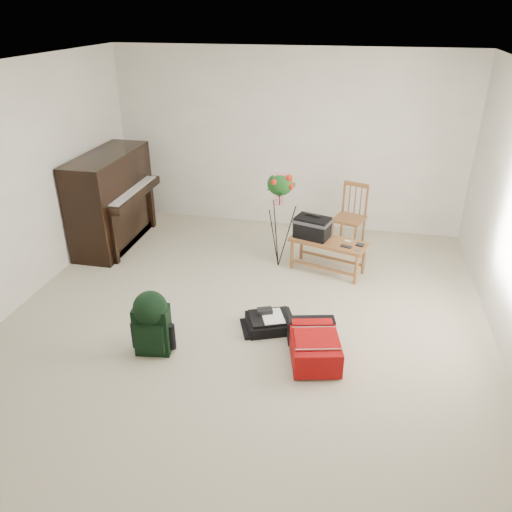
% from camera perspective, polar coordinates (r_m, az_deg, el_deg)
% --- Properties ---
extents(floor, '(5.00, 5.50, 0.01)m').
position_cam_1_polar(floor, '(5.24, -1.43, -7.80)').
color(floor, '#BDB398').
rests_on(floor, ground).
extents(ceiling, '(5.00, 5.50, 0.01)m').
position_cam_1_polar(ceiling, '(4.34, -1.83, 20.49)').
color(ceiling, white).
rests_on(ceiling, wall_back).
extents(wall_back, '(5.00, 0.04, 2.50)m').
position_cam_1_polar(wall_back, '(7.22, 3.61, 12.97)').
color(wall_back, white).
rests_on(wall_back, floor).
extents(wall_left, '(0.04, 5.50, 2.50)m').
position_cam_1_polar(wall_left, '(5.74, -26.83, 6.39)').
color(wall_left, white).
rests_on(wall_left, floor).
extents(piano, '(0.71, 1.50, 1.25)m').
position_cam_1_polar(piano, '(7.03, -16.06, 6.02)').
color(piano, black).
rests_on(piano, floor).
extents(bench, '(0.99, 0.62, 0.71)m').
position_cam_1_polar(bench, '(6.08, 6.94, 2.62)').
color(bench, '#945930').
rests_on(bench, floor).
extents(dining_chair, '(0.48, 0.48, 0.87)m').
position_cam_1_polar(dining_chair, '(6.83, 10.62, 4.42)').
color(dining_chair, '#945930').
rests_on(dining_chair, floor).
extents(red_suitcase, '(0.57, 0.73, 0.28)m').
position_cam_1_polar(red_suitcase, '(4.77, 6.73, -9.83)').
color(red_suitcase, '#B2070E').
rests_on(red_suitcase, floor).
extents(black_duffel, '(0.58, 0.53, 0.20)m').
position_cam_1_polar(black_duffel, '(5.15, 1.65, -7.53)').
color(black_duffel, black).
rests_on(black_duffel, floor).
extents(green_backpack, '(0.35, 0.32, 0.65)m').
position_cam_1_polar(green_backpack, '(4.77, -11.88, -7.18)').
color(green_backpack, black).
rests_on(green_backpack, floor).
extents(flower_stand, '(0.40, 0.40, 1.26)m').
position_cam_1_polar(flower_stand, '(6.10, 2.66, 4.01)').
color(flower_stand, black).
rests_on(flower_stand, floor).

